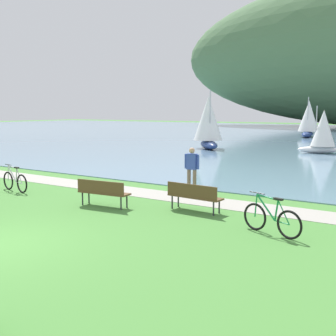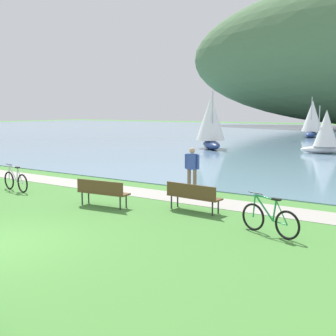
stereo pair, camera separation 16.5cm
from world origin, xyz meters
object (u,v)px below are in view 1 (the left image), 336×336
park_bench_further_along (103,191)px  person_at_shoreline (192,167)px  bicycle_leaning_near_bench (271,219)px  sailboat_mid_bay (323,131)px  sailboat_nearest_to_shore (208,122)px  park_bench_near_camera (194,195)px  sailboat_toward_hillside (309,118)px  bicycle_beside_path (15,181)px

park_bench_further_along → person_at_shoreline: size_ratio=1.08×
park_bench_further_along → bicycle_leaning_near_bench: bearing=0.1°
sailboat_mid_bay → sailboat_nearest_to_shore: bearing=-172.2°
park_bench_near_camera → person_at_shoreline: 3.22m
sailboat_nearest_to_shore → sailboat_toward_hillside: size_ratio=1.01×
person_at_shoreline → bicycle_beside_path: bearing=-147.6°
park_bench_further_along → person_at_shoreline: bearing=73.6°
park_bench_further_along → sailboat_nearest_to_shore: size_ratio=0.40×
bicycle_leaning_near_bench → park_bench_further_along: bearing=-179.9°
sailboat_nearest_to_shore → park_bench_near_camera: bearing=-62.9°
bicycle_leaning_near_bench → sailboat_toward_hillside: sailboat_toward_hillside is taller
bicycle_beside_path → person_at_shoreline: size_ratio=1.03×
park_bench_near_camera → bicycle_beside_path: bicycle_beside_path is taller
sailboat_nearest_to_shore → bicycle_beside_path: bearing=-83.1°
bicycle_beside_path → sailboat_toward_hillside: 39.56m
bicycle_beside_path → sailboat_toward_hillside: size_ratio=0.39×
sailboat_mid_bay → sailboat_toward_hillside: bearing=108.5°
sailboat_nearest_to_shore → sailboat_toward_hillside: (2.59, 19.29, -0.02)m
person_at_shoreline → sailboat_mid_bay: 17.77m
park_bench_near_camera → sailboat_toward_hillside: sailboat_toward_hillside is taller
park_bench_further_along → sailboat_nearest_to_shore: 21.63m
park_bench_near_camera → person_at_shoreline: bearing=121.6°
sailboat_nearest_to_shore → sailboat_toward_hillside: bearing=82.3°
bicycle_beside_path → person_at_shoreline: person_at_shoreline is taller
park_bench_further_along → sailboat_mid_bay: sailboat_mid_bay is taller
park_bench_near_camera → sailboat_mid_bay: size_ratio=0.54×
park_bench_near_camera → park_bench_further_along: bearing=-158.9°
park_bench_near_camera → sailboat_mid_bay: sailboat_mid_bay is taller
bicycle_leaning_near_bench → sailboat_nearest_to_shore: sailboat_nearest_to_shore is taller
park_bench_further_along → bicycle_leaning_near_bench: 5.67m
bicycle_beside_path → bicycle_leaning_near_bench: bearing=-0.7°
person_at_shoreline → sailboat_nearest_to_shore: size_ratio=0.37×
sailboat_nearest_to_shore → park_bench_further_along: bearing=-70.8°
person_at_shoreline → bicycle_leaning_near_bench: bearing=-39.7°
bicycle_leaning_near_bench → person_at_shoreline: (-4.55, 3.78, 0.58)m
park_bench_near_camera → sailboat_toward_hillside: (-7.28, 38.58, 1.66)m
park_bench_further_along → bicycle_beside_path: bearing=178.4°
sailboat_nearest_to_shore → sailboat_mid_bay: 8.74m
bicycle_leaning_near_bench → sailboat_toward_hillside: (-10.16, 39.64, 1.78)m
bicycle_beside_path → sailboat_mid_bay: (6.21, 21.42, 1.24)m
sailboat_nearest_to_shore → sailboat_mid_bay: bearing=7.8°
park_bench_near_camera → sailboat_toward_hillside: size_ratio=0.40×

